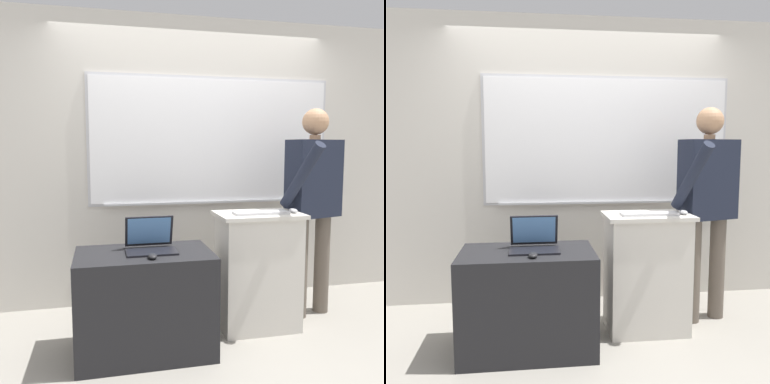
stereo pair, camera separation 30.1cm
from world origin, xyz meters
The scene contains 9 objects.
ground_plane centered at (0.00, 0.00, 0.00)m, with size 30.00×30.00×0.00m, color gray.
back_wall centered at (0.01, 1.24, 1.32)m, with size 6.40×0.17×2.63m.
lectern_podium centered at (0.36, 0.43, 0.47)m, with size 0.67×0.42×0.93m.
side_desk centered at (-0.56, 0.23, 0.36)m, with size 0.94×0.57×0.72m.
person_presenter centered at (0.91, 0.57, 1.04)m, with size 0.63×0.64×1.77m.
laptop centered at (-0.51, 0.28, 0.79)m, with size 0.35×0.29×0.24m.
wireless_keyboard centered at (0.36, 0.38, 0.94)m, with size 0.44×0.13×0.02m.
computer_mouse_by_laptop centered at (-0.52, 0.06, 0.74)m, with size 0.06×0.10×0.03m.
computer_mouse_by_keyboard centered at (0.63, 0.38, 0.95)m, with size 0.06×0.10×0.03m.
Camera 2 is at (-0.54, -2.59, 1.45)m, focal length 38.00 mm.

